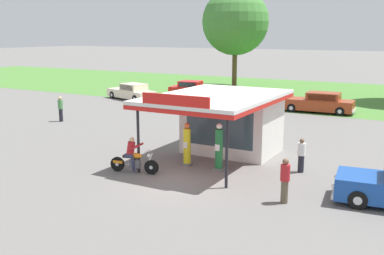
% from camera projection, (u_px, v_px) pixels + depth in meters
% --- Properties ---
extents(ground_plane, '(300.00, 300.00, 0.00)m').
position_uv_depth(ground_plane, '(178.00, 181.00, 18.43)').
color(ground_plane, slate).
extents(grass_verge_strip, '(120.00, 24.00, 0.01)m').
position_uv_depth(grass_verge_strip, '(335.00, 95.00, 44.04)').
color(grass_verge_strip, '#477A33').
rests_on(grass_verge_strip, ground).
extents(service_station_kiosk, '(5.09, 7.43, 3.59)m').
position_uv_depth(service_station_kiosk, '(229.00, 118.00, 22.26)').
color(service_station_kiosk, silver).
rests_on(service_station_kiosk, ground).
extents(gas_pump_nearside, '(0.44, 0.44, 1.97)m').
position_uv_depth(gas_pump_nearside, '(187.00, 146.00, 20.50)').
color(gas_pump_nearside, slate).
rests_on(gas_pump_nearside, ground).
extents(gas_pump_offside, '(0.44, 0.44, 2.11)m').
position_uv_depth(gas_pump_offside, '(219.00, 149.00, 19.71)').
color(gas_pump_offside, slate).
rests_on(gas_pump_offside, ground).
extents(motorcycle_with_rider, '(2.22, 0.75, 1.58)m').
position_uv_depth(motorcycle_with_rider, '(133.00, 158.00, 19.40)').
color(motorcycle_with_rider, black).
rests_on(motorcycle_with_rider, ground).
extents(parked_car_back_row_centre_right, '(5.65, 3.31, 1.48)m').
position_uv_depth(parked_car_back_row_centre_right, '(132.00, 92.00, 40.94)').
color(parked_car_back_row_centre_right, beige).
rests_on(parked_car_back_row_centre_right, ground).
extents(parked_car_back_row_left, '(5.56, 2.18, 1.55)m').
position_uv_depth(parked_car_back_row_left, '(319.00, 103.00, 34.31)').
color(parked_car_back_row_left, '#993819').
rests_on(parked_car_back_row_left, ground).
extents(parked_car_back_row_far_left, '(5.43, 3.29, 1.49)m').
position_uv_depth(parked_car_back_row_far_left, '(239.00, 100.00, 36.27)').
color(parked_car_back_row_far_left, '#993819').
rests_on(parked_car_back_row_far_left, ground).
extents(parked_car_back_row_centre_left, '(5.19, 2.61, 1.47)m').
position_uv_depth(parked_car_back_row_centre_left, '(194.00, 89.00, 43.01)').
color(parked_car_back_row_centre_left, red).
rests_on(parked_car_back_row_centre_left, ground).
extents(bystander_chatting_near_pumps, '(0.34, 0.34, 1.51)m').
position_uv_depth(bystander_chatting_near_pumps, '(301.00, 155.00, 19.44)').
color(bystander_chatting_near_pumps, black).
rests_on(bystander_chatting_near_pumps, ground).
extents(bystander_admiring_sedan, '(0.34, 0.34, 1.64)m').
position_uv_depth(bystander_admiring_sedan, '(285.00, 180.00, 15.88)').
color(bystander_admiring_sedan, brown).
rests_on(bystander_admiring_sedan, ground).
extents(bystander_leaning_by_kiosk, '(0.34, 0.34, 1.73)m').
position_uv_depth(bystander_leaning_by_kiosk, '(61.00, 108.00, 30.70)').
color(bystander_leaning_by_kiosk, black).
rests_on(bystander_leaning_by_kiosk, ground).
extents(tree_oak_far_right, '(7.37, 7.37, 10.88)m').
position_uv_depth(tree_oak_far_right, '(236.00, 23.00, 49.47)').
color(tree_oak_far_right, brown).
rests_on(tree_oak_far_right, ground).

